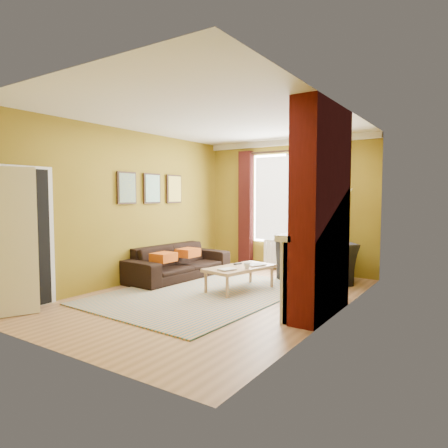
{
  "coord_description": "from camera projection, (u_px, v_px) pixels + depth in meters",
  "views": [
    {
      "loc": [
        3.55,
        -5.15,
        1.6
      ],
      "look_at": [
        0.0,
        0.25,
        1.15
      ],
      "focal_mm": 32.0,
      "sensor_mm": 36.0,
      "label": 1
    }
  ],
  "objects": [
    {
      "name": "ground",
      "position": [
        215.0,
        297.0,
        6.35
      ],
      "size": [
        5.5,
        5.5,
        0.0
      ],
      "primitive_type": "plane",
      "color": "#8E6340",
      "rests_on": "ground"
    },
    {
      "name": "room_walls",
      "position": [
        260.0,
        210.0,
        6.13
      ],
      "size": [
        3.82,
        5.54,
        2.83
      ],
      "color": "olive",
      "rests_on": "ground"
    },
    {
      "name": "striped_rug",
      "position": [
        202.0,
        293.0,
        6.55
      ],
      "size": [
        2.71,
        3.64,
        0.02
      ],
      "rotation": [
        0.0,
        0.0,
        -0.05
      ],
      "color": "teal",
      "rests_on": "ground"
    },
    {
      "name": "sofa",
      "position": [
        179.0,
        262.0,
        7.77
      ],
      "size": [
        1.02,
        2.27,
        0.65
      ],
      "primitive_type": "imported",
      "rotation": [
        0.0,
        0.0,
        1.5
      ],
      "color": "black",
      "rests_on": "ground"
    },
    {
      "name": "armchair",
      "position": [
        315.0,
        262.0,
        7.3
      ],
      "size": [
        1.58,
        1.59,
        0.78
      ],
      "primitive_type": "imported",
      "rotation": [
        0.0,
        0.0,
        3.94
      ],
      "color": "black",
      "rests_on": "ground"
    },
    {
      "name": "coffee_table",
      "position": [
        240.0,
        269.0,
        6.74
      ],
      "size": [
        0.85,
        1.34,
        0.41
      ],
      "rotation": [
        0.0,
        0.0,
        -0.2
      ],
      "color": "tan",
      "rests_on": "ground"
    },
    {
      "name": "wicker_stool",
      "position": [
        294.0,
        264.0,
        8.17
      ],
      "size": [
        0.4,
        0.4,
        0.42
      ],
      "rotation": [
        0.0,
        0.0,
        -0.23
      ],
      "color": "olive",
      "rests_on": "ground"
    },
    {
      "name": "floor_lamp",
      "position": [
        345.0,
        209.0,
        7.35
      ],
      "size": [
        0.32,
        0.32,
        1.74
      ],
      "rotation": [
        0.0,
        0.0,
        0.32
      ],
      "color": "black",
      "rests_on": "ground"
    },
    {
      "name": "book_a",
      "position": [
        223.0,
        268.0,
        6.5
      ],
      "size": [
        0.28,
        0.32,
        0.03
      ],
      "primitive_type": "imported",
      "rotation": [
        0.0,
        0.0,
        -0.32
      ],
      "color": "#999999",
      "rests_on": "coffee_table"
    },
    {
      "name": "book_b",
      "position": [
        252.0,
        264.0,
        6.95
      ],
      "size": [
        0.35,
        0.39,
        0.02
      ],
      "primitive_type": "imported",
      "rotation": [
        0.0,
        0.0,
        -0.4
      ],
      "color": "#999999",
      "rests_on": "coffee_table"
    },
    {
      "name": "mug",
      "position": [
        247.0,
        266.0,
        6.52
      ],
      "size": [
        0.13,
        0.13,
        0.1
      ],
      "primitive_type": "imported",
      "rotation": [
        0.0,
        0.0,
        -0.18
      ],
      "color": "#999999",
      "rests_on": "coffee_table"
    },
    {
      "name": "tv_remote",
      "position": [
        238.0,
        264.0,
        6.95
      ],
      "size": [
        0.09,
        0.18,
        0.02
      ],
      "rotation": [
        0.0,
        0.0,
        -0.23
      ],
      "color": "#29292C",
      "rests_on": "coffee_table"
    }
  ]
}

